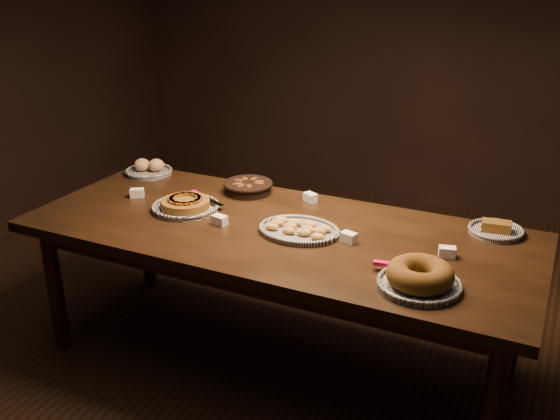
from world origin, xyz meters
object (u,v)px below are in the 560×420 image
at_px(buffet_table, 277,242).
at_px(apple_tart_plate, 186,205).
at_px(madeleine_platter, 299,229).
at_px(bundt_cake_plate, 420,277).

relative_size(buffet_table, apple_tart_plate, 6.80).
bearing_deg(apple_tart_plate, madeleine_platter, -20.74).
height_order(buffet_table, bundt_cake_plate, bundt_cake_plate).
bearing_deg(buffet_table, madeleine_platter, -4.61).
distance_m(buffet_table, bundt_cake_plate, 0.80).
height_order(buffet_table, madeleine_platter, madeleine_platter).
height_order(buffet_table, apple_tart_plate, apple_tart_plate).
bearing_deg(bundt_cake_plate, buffet_table, 146.81).
distance_m(buffet_table, apple_tart_plate, 0.52).
relative_size(buffet_table, madeleine_platter, 6.37).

